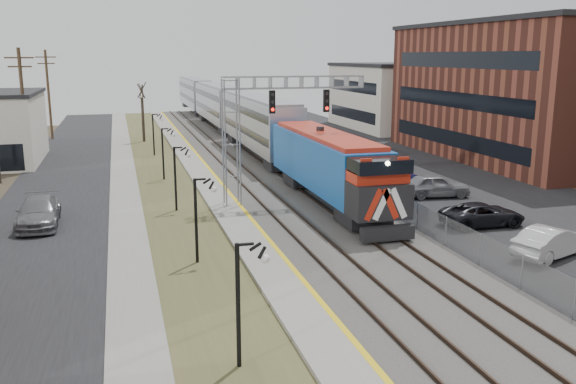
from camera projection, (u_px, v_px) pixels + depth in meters
name	position (u px, v px, depth m)	size (l,w,h in m)	color
street_west	(57.00, 194.00, 42.12)	(7.00, 120.00, 0.04)	black
sidewalk	(125.00, 190.00, 43.30)	(2.00, 120.00, 0.08)	gray
grass_median	(167.00, 188.00, 44.09)	(4.00, 120.00, 0.06)	#484C28
platform	(209.00, 184.00, 44.85)	(2.00, 120.00, 0.24)	gray
ballast_bed	(274.00, 181.00, 46.17)	(8.00, 120.00, 0.20)	#595651
parking_lot	(418.00, 174.00, 49.33)	(16.00, 120.00, 0.04)	black
platform_edge	(220.00, 182.00, 45.06)	(0.24, 120.00, 0.01)	gold
track_near	(248.00, 180.00, 45.61)	(1.58, 120.00, 0.15)	#2D2119
track_far	(293.00, 177.00, 46.52)	(1.58, 120.00, 0.15)	#2D2119
train	(229.00, 112.00, 71.69)	(3.00, 85.85, 5.33)	#1454A7
signal_gantry	(258.00, 118.00, 37.65)	(9.00, 1.07, 8.15)	gray
lampposts	(195.00, 220.00, 27.95)	(0.14, 62.14, 4.00)	black
fence	(327.00, 169.00, 47.12)	(0.04, 120.00, 1.60)	gray
bare_trees	(42.00, 148.00, 44.91)	(12.30, 42.30, 5.95)	#382D23
car_lot_b	(552.00, 242.00, 28.82)	(1.55, 4.44, 1.46)	#BBBBBB
car_lot_c	(482.00, 215.00, 34.05)	(2.18, 4.72, 1.31)	black
car_lot_d	(393.00, 180.00, 42.89)	(2.24, 5.50, 1.60)	navy
car_lot_e	(435.00, 186.00, 40.99)	(1.87, 4.64, 1.58)	gray
car_lot_f	(390.00, 179.00, 43.71)	(1.48, 4.24, 1.40)	#0B380E
car_street_b	(38.00, 213.00, 34.06)	(2.18, 5.37, 1.56)	slate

